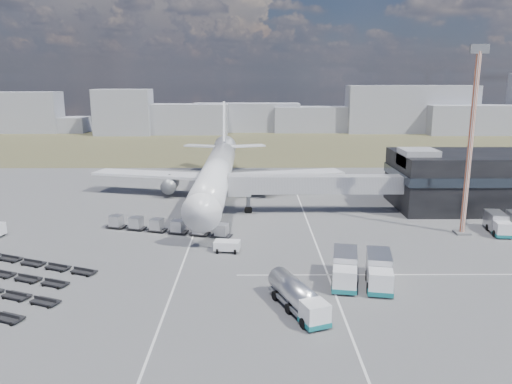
{
  "coord_description": "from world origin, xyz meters",
  "views": [
    {
      "loc": [
        6.91,
        -64.19,
        23.21
      ],
      "look_at": [
        7.54,
        19.3,
        4.0
      ],
      "focal_mm": 35.0,
      "sensor_mm": 36.0,
      "label": 1
    }
  ],
  "objects": [
    {
      "name": "ground",
      "position": [
        0.0,
        0.0,
        0.0
      ],
      "size": [
        420.0,
        420.0,
        0.0
      ],
      "primitive_type": "plane",
      "color": "#565659",
      "rests_on": "ground"
    },
    {
      "name": "grass_strip",
      "position": [
        0.0,
        110.0,
        0.01
      ],
      "size": [
        420.0,
        90.0,
        0.01
      ],
      "primitive_type": "cube",
      "color": "#48472B",
      "rests_on": "ground"
    },
    {
      "name": "lane_markings",
      "position": [
        9.77,
        3.0,
        0.01
      ],
      "size": [
        47.12,
        110.0,
        0.01
      ],
      "color": "silver",
      "rests_on": "ground"
    },
    {
      "name": "terminal",
      "position": [
        47.77,
        23.96,
        5.25
      ],
      "size": [
        30.4,
        16.4,
        11.0
      ],
      "color": "black",
      "rests_on": "ground"
    },
    {
      "name": "jet_bridge",
      "position": [
        15.9,
        20.42,
        5.05
      ],
      "size": [
        30.3,
        3.8,
        7.05
      ],
      "color": "#939399",
      "rests_on": "ground"
    },
    {
      "name": "airliner",
      "position": [
        0.0,
        32.38,
        5.29
      ],
      "size": [
        51.59,
        64.53,
        17.62
      ],
      "color": "white",
      "rests_on": "ground"
    },
    {
      "name": "skyline",
      "position": [
        11.7,
        150.0,
        8.04
      ],
      "size": [
        294.15,
        24.84,
        25.19
      ],
      "color": "#9596A2",
      "rests_on": "ground"
    },
    {
      "name": "fuel_tanker",
      "position": [
        11.48,
        -17.45,
        1.56
      ],
      "size": [
        5.79,
        9.87,
        3.12
      ],
      "rotation": [
        0.0,
        0.0,
        0.37
      ],
      "color": "white",
      "rests_on": "ground"
    },
    {
      "name": "pushback_tug",
      "position": [
        3.46,
        0.32,
        0.77
      ],
      "size": [
        3.66,
        2.33,
        1.54
      ],
      "primitive_type": "cube",
      "rotation": [
        0.0,
        0.0,
        -0.12
      ],
      "color": "white",
      "rests_on": "ground"
    },
    {
      "name": "catering_truck",
      "position": [
        5.49,
        37.15,
        1.44
      ],
      "size": [
        3.31,
        6.43,
        2.82
      ],
      "rotation": [
        0.0,
        0.0,
        0.13
      ],
      "color": "white",
      "rests_on": "ground"
    },
    {
      "name": "service_trucks_near",
      "position": [
        19.47,
        -10.6,
        1.72
      ],
      "size": [
        7.91,
        8.95,
        3.17
      ],
      "rotation": [
        0.0,
        0.0,
        -0.19
      ],
      "color": "white",
      "rests_on": "ground"
    },
    {
      "name": "uld_row",
      "position": [
        -6.11,
        8.95,
        1.11
      ],
      "size": [
        20.14,
        7.37,
        1.86
      ],
      "rotation": [
        0.0,
        0.0,
        -0.28
      ],
      "color": "black",
      "rests_on": "ground"
    },
    {
      "name": "floodlight_mast",
      "position": [
        38.83,
        8.15,
        13.92
      ],
      "size": [
        2.62,
        2.14,
        27.77
      ],
      "rotation": [
        0.0,
        0.0,
        -0.09
      ],
      "color": "#AC411B",
      "rests_on": "ground"
    }
  ]
}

